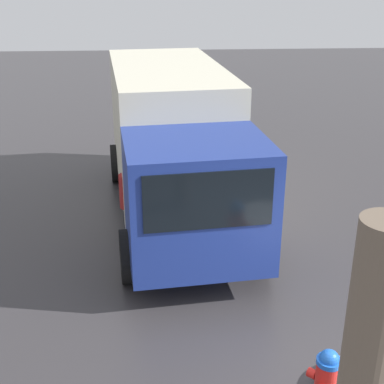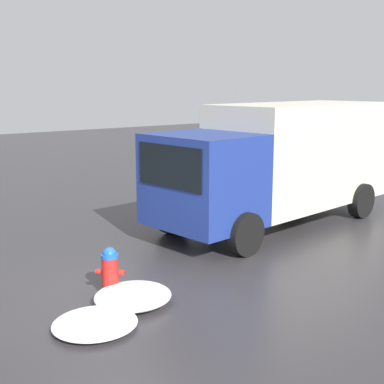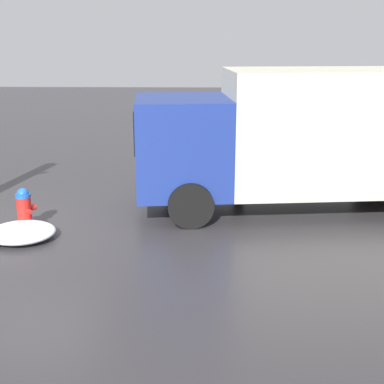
# 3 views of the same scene
# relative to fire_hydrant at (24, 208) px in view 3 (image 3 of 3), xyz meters

# --- Properties ---
(ground_plane) EXTENTS (60.00, 60.00, 0.00)m
(ground_plane) POSITION_rel_fire_hydrant_xyz_m (-0.00, -0.00, -0.42)
(ground_plane) COLOR #333033
(fire_hydrant) EXTENTS (0.41, 0.41, 0.83)m
(fire_hydrant) POSITION_rel_fire_hydrant_xyz_m (0.00, 0.00, 0.00)
(fire_hydrant) COLOR red
(fire_hydrant) RESTS_ON ground_plane
(delivery_truck) EXTENTS (7.08, 3.06, 2.95)m
(delivery_truck) POSITION_rel_fire_hydrant_xyz_m (5.61, 1.58, 1.19)
(delivery_truck) COLOR navy
(delivery_truck) RESTS_ON ground_plane
(pedestrian) EXTENTS (0.35, 0.35, 1.59)m
(pedestrian) POSITION_rel_fire_hydrant_xyz_m (4.26, 2.43, 0.44)
(pedestrian) COLOR #23232D
(pedestrian) RESTS_ON ground_plane
(snow_pile_by_hydrant) EXTENTS (1.24, 1.18, 0.27)m
(snow_pile_by_hydrant) POSITION_rel_fire_hydrant_xyz_m (0.10, -0.54, -0.29)
(snow_pile_by_hydrant) COLOR white
(snow_pile_by_hydrant) RESTS_ON ground_plane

